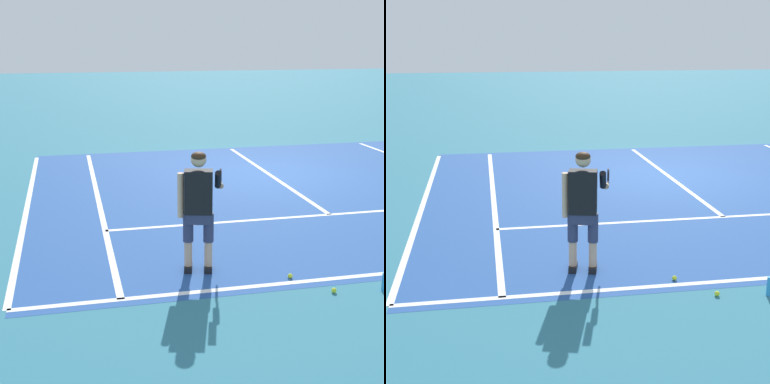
{
  "view_description": "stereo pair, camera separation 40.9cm",
  "coord_description": "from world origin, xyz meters",
  "views": [
    {
      "loc": [
        -4.65,
        -12.45,
        3.2
      ],
      "look_at": [
        -2.97,
        -4.9,
        1.05
      ],
      "focal_mm": 52.87,
      "sensor_mm": 36.0,
      "label": 1
    },
    {
      "loc": [
        -4.25,
        -12.53,
        3.2
      ],
      "look_at": [
        -2.97,
        -4.9,
        1.05
      ],
      "focal_mm": 52.87,
      "sensor_mm": 36.0,
      "label": 2
    }
  ],
  "objects": [
    {
      "name": "tennis_ball_by_baseline",
      "position": [
        -1.79,
        -5.8,
        0.03
      ],
      "size": [
        0.07,
        0.07,
        0.07
      ],
      "primitive_type": "sphere",
      "color": "#CCE02D",
      "rests_on": "ground"
    },
    {
      "name": "tennis_player",
      "position": [
        -2.95,
        -5.27,
        0.99
      ],
      "size": [
        0.84,
        1.05,
        1.71
      ],
      "color": "black",
      "rests_on": "ground"
    },
    {
      "name": "ground_plane",
      "position": [
        0.0,
        0.0,
        0.0
      ],
      "size": [
        80.0,
        80.0,
        0.0
      ],
      "primitive_type": "plane",
      "color": "teal"
    },
    {
      "name": "line_singles_left",
      "position": [
        -4.12,
        -1.42,
        0.0
      ],
      "size": [
        0.1,
        9.05,
        0.01
      ],
      "primitive_type": "cube",
      "color": "white",
      "rests_on": "ground"
    },
    {
      "name": "court_inner_surface",
      "position": [
        0.0,
        -1.42,
        0.0
      ],
      "size": [
        10.98,
        9.45,
        0.0
      ],
      "primitive_type": "cube",
      "color": "#234C93",
      "rests_on": "ground"
    },
    {
      "name": "tennis_ball_near_feet",
      "position": [
        -1.42,
        -6.34,
        0.03
      ],
      "size": [
        0.07,
        0.07,
        0.07
      ],
      "primitive_type": "sphere",
      "color": "#CCE02D",
      "rests_on": "ground"
    },
    {
      "name": "line_doubles_left",
      "position": [
        -5.49,
        -1.42,
        0.0
      ],
      "size": [
        0.1,
        9.05,
        0.01
      ],
      "primitive_type": "cube",
      "color": "white",
      "rests_on": "ground"
    },
    {
      "name": "line_centre_service",
      "position": [
        0.0,
        -0.1,
        0.0
      ],
      "size": [
        0.1,
        6.4,
        0.01
      ],
      "primitive_type": "cube",
      "color": "white",
      "rests_on": "ground"
    },
    {
      "name": "line_service",
      "position": [
        0.0,
        -3.3,
        0.0
      ],
      "size": [
        8.23,
        0.1,
        0.01
      ],
      "primitive_type": "cube",
      "color": "white",
      "rests_on": "ground"
    }
  ]
}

